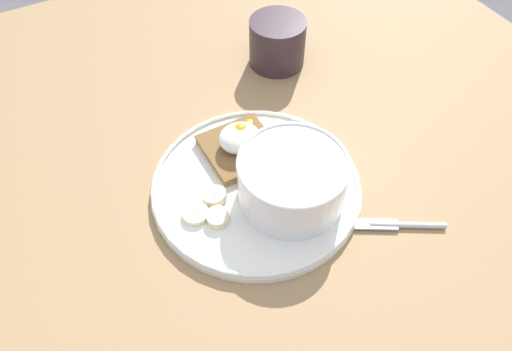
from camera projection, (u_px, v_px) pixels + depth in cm
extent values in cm
cube|color=#9A7A52|center=(256.00, 194.00, 68.25)|extent=(120.00, 120.00, 2.00)
cylinder|color=white|center=(256.00, 187.00, 67.09)|extent=(28.12, 28.12, 1.00)
torus|color=white|center=(256.00, 184.00, 66.47)|extent=(27.92, 27.92, 0.60)
cylinder|color=white|center=(292.00, 180.00, 62.93)|extent=(13.86, 13.86, 6.66)
torus|color=white|center=(294.00, 163.00, 60.35)|extent=(14.06, 14.06, 0.60)
cylinder|color=beige|center=(292.00, 183.00, 63.27)|extent=(12.46, 12.46, 5.38)
ellipsoid|color=beige|center=(293.00, 170.00, 61.34)|extent=(11.84, 11.84, 1.20)
ellipsoid|color=#926B44|center=(289.00, 165.00, 61.37)|extent=(2.13, 2.12, 0.78)
ellipsoid|color=tan|center=(291.00, 166.00, 61.43)|extent=(1.43, 1.07, 0.55)
ellipsoid|color=#9D6E44|center=(296.00, 173.00, 60.72)|extent=(0.89, 1.35, 0.57)
ellipsoid|color=#9B693E|center=(269.00, 158.00, 62.24)|extent=(1.40, 0.95, 0.58)
ellipsoid|color=tan|center=(308.00, 164.00, 61.39)|extent=(2.00, 1.44, 0.79)
ellipsoid|color=tan|center=(294.00, 162.00, 61.67)|extent=(2.05, 2.04, 0.75)
cube|color=brown|center=(240.00, 146.00, 69.54)|extent=(9.72, 9.72, 0.30)
cube|color=#9E7440|center=(240.00, 149.00, 69.96)|extent=(9.53, 9.53, 1.28)
ellipsoid|color=white|center=(240.00, 138.00, 68.23)|extent=(5.78, 5.30, 3.19)
sphere|color=orange|center=(241.00, 131.00, 67.98)|extent=(2.16, 2.16, 2.16)
ellipsoid|color=orange|center=(248.00, 125.00, 71.81)|extent=(2.58, 2.59, 0.36)
cylinder|color=beige|center=(218.00, 217.00, 62.59)|extent=(4.13, 4.12, 1.38)
cylinder|color=#BBB18A|center=(217.00, 215.00, 62.11)|extent=(0.74, 0.74, 0.14)
cylinder|color=beige|center=(195.00, 214.00, 63.23)|extent=(4.68, 4.68, 0.87)
cylinder|color=#B7B185|center=(195.00, 212.00, 62.91)|extent=(0.84, 0.84, 0.13)
cylinder|color=beige|center=(215.00, 196.00, 64.80)|extent=(4.43, 4.44, 1.45)
cylinder|color=#B1A988|center=(215.00, 194.00, 64.44)|extent=(0.79, 0.79, 0.22)
cylinder|color=#30232B|center=(277.00, 42.00, 81.73)|extent=(9.22, 9.22, 7.91)
cylinder|color=#391916|center=(278.00, 27.00, 79.40)|extent=(7.84, 7.84, 0.40)
torus|color=#30232B|center=(291.00, 23.00, 84.58)|extent=(4.25, 3.37, 4.48)
cylinder|color=silver|center=(408.00, 225.00, 63.38)|extent=(8.73, 5.49, 0.80)
cube|color=silver|center=(370.00, 224.00, 63.45)|extent=(6.86, 4.88, 0.30)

